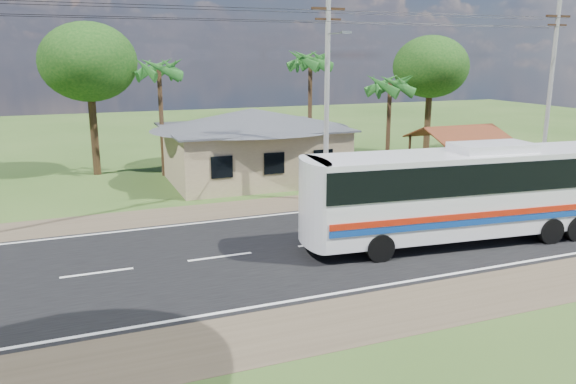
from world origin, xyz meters
name	(u,v)px	position (x,y,z in m)	size (l,w,h in m)	color
ground	(326,243)	(0.00, 0.00, 0.00)	(120.00, 120.00, 0.00)	#2E4C1B
road	(326,243)	(0.00, 0.00, 0.01)	(120.00, 16.00, 0.03)	black
house	(252,137)	(1.00, 13.00, 2.64)	(12.40, 10.00, 5.00)	tan
waiting_shed	(458,135)	(13.00, 8.50, 2.73)	(5.20, 4.48, 3.35)	#372514
concrete_barrier	(473,182)	(12.00, 5.60, 0.45)	(7.00, 0.30, 0.90)	#9E9E99
utility_poles	(321,91)	(2.67, 6.49, 5.77)	(32.80, 2.22, 11.00)	#9E9E99
palm_near	(390,86)	(9.50, 11.00, 5.71)	(2.80, 2.80, 6.70)	#47301E
palm_mid	(310,61)	(6.00, 15.50, 7.16)	(2.80, 2.80, 8.20)	#47301E
palm_far	(159,70)	(-4.00, 16.00, 6.68)	(2.80, 2.80, 7.70)	#47301E
tree_behind_house	(88,62)	(-8.00, 18.00, 7.12)	(6.00, 6.00, 9.61)	#47301E
tree_behind_shed	(431,67)	(16.00, 16.00, 6.68)	(5.60, 5.60, 9.02)	#47301E
coach_bus	(466,187)	(5.44, -1.79, 2.34)	(13.36, 4.03, 4.08)	silver
motorcycle	(479,175)	(13.55, 7.00, 0.45)	(0.60, 1.71, 0.90)	black
person	(504,175)	(13.71, 5.09, 0.79)	(0.58, 0.38, 1.58)	navy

